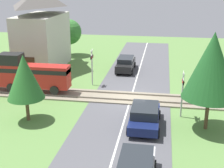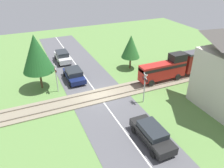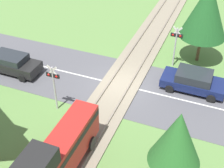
{
  "view_description": "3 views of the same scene",
  "coord_description": "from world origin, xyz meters",
  "px_view_note": "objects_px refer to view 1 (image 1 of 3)",
  "views": [
    {
      "loc": [
        -23.86,
        -2.38,
        9.35
      ],
      "look_at": [
        0.0,
        1.56,
        1.2
      ],
      "focal_mm": 50.0,
      "sensor_mm": 36.0,
      "label": 1
    },
    {
      "loc": [
        19.23,
        -6.97,
        12.88
      ],
      "look_at": [
        0.0,
        1.56,
        1.2
      ],
      "focal_mm": 35.0,
      "sensor_mm": 36.0,
      "label": 2
    },
    {
      "loc": [
        -6.11,
        16.77,
        13.6
      ],
      "look_at": [
        0.0,
        1.56,
        1.2
      ],
      "focal_mm": 50.0,
      "sensor_mm": 36.0,
      "label": 3
    }
  ],
  "objects_px": {
    "car_far_side": "(126,63)",
    "crossing_signal_east_approach": "(92,63)",
    "car_near_crossing": "(145,116)",
    "station_building": "(42,30)",
    "pedestrian_by_station": "(16,74)",
    "crossing_signal_west_approach": "(183,88)"
  },
  "relations": [
    {
      "from": "crossing_signal_east_approach",
      "to": "car_near_crossing",
      "type": "bearing_deg",
      "value": -145.6
    },
    {
      "from": "crossing_signal_west_approach",
      "to": "station_building",
      "type": "distance_m",
      "value": 18.14
    },
    {
      "from": "car_near_crossing",
      "to": "car_far_side",
      "type": "bearing_deg",
      "value": 12.38
    },
    {
      "from": "car_near_crossing",
      "to": "crossing_signal_east_approach",
      "type": "relative_size",
      "value": 1.29
    },
    {
      "from": "crossing_signal_east_approach",
      "to": "station_building",
      "type": "xyz_separation_m",
      "value": [
        5.01,
        6.6,
        2.01
      ]
    },
    {
      "from": "crossing_signal_west_approach",
      "to": "station_building",
      "type": "bearing_deg",
      "value": 52.99
    },
    {
      "from": "car_near_crossing",
      "to": "crossing_signal_east_approach",
      "type": "distance_m",
      "value": 9.55
    },
    {
      "from": "car_far_side",
      "to": "pedestrian_by_station",
      "type": "distance_m",
      "value": 11.3
    },
    {
      "from": "car_near_crossing",
      "to": "crossing_signal_east_approach",
      "type": "xyz_separation_m",
      "value": [
        7.79,
        5.34,
        1.38
      ]
    },
    {
      "from": "car_far_side",
      "to": "crossing_signal_east_approach",
      "type": "height_order",
      "value": "crossing_signal_east_approach"
    },
    {
      "from": "crossing_signal_east_approach",
      "to": "pedestrian_by_station",
      "type": "height_order",
      "value": "crossing_signal_east_approach"
    },
    {
      "from": "station_building",
      "to": "pedestrian_by_station",
      "type": "distance_m",
      "value": 6.33
    },
    {
      "from": "station_building",
      "to": "car_near_crossing",
      "type": "bearing_deg",
      "value": -137.01
    },
    {
      "from": "car_near_crossing",
      "to": "station_building",
      "type": "distance_m",
      "value": 17.84
    },
    {
      "from": "car_far_side",
      "to": "crossing_signal_west_approach",
      "type": "xyz_separation_m",
      "value": [
        -11.16,
        -5.34,
        1.36
      ]
    },
    {
      "from": "car_near_crossing",
      "to": "station_building",
      "type": "relative_size",
      "value": 0.51
    },
    {
      "from": "car_near_crossing",
      "to": "station_building",
      "type": "height_order",
      "value": "station_building"
    },
    {
      "from": "crossing_signal_west_approach",
      "to": "crossing_signal_east_approach",
      "type": "relative_size",
      "value": 1.0
    },
    {
      "from": "car_near_crossing",
      "to": "crossing_signal_east_approach",
      "type": "bearing_deg",
      "value": 34.4
    },
    {
      "from": "car_far_side",
      "to": "station_building",
      "type": "xyz_separation_m",
      "value": [
        -0.31,
        9.06,
        3.37
      ]
    },
    {
      "from": "crossing_signal_east_approach",
      "to": "pedestrian_by_station",
      "type": "relative_size",
      "value": 1.95
    },
    {
      "from": "car_near_crossing",
      "to": "station_building",
      "type": "bearing_deg",
      "value": 42.99
    }
  ]
}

